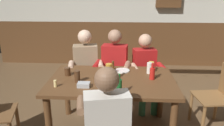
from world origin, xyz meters
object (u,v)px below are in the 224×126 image
object	(u,v)px
bottle_1	(152,73)
person_0	(86,66)
person_2	(145,69)
pint_glass_0	(109,69)
table_candle	(55,84)
pint_glass_2	(68,71)
condiment_caddy	(84,85)
pint_glass_3	(149,68)
dining_table	(112,87)
chair_empty_near_left	(219,96)
plate_0	(122,71)
person_1	(114,66)
person_3	(106,118)
pint_glass_5	(113,84)
bottle_0	(119,86)
bottle_2	(113,72)
pint_glass_4	(151,66)
pint_glass_1	(77,76)

from	to	relation	value
bottle_1	person_0	bearing A→B (deg)	143.75
person_2	pint_glass_0	xyz separation A→B (m)	(-0.53, -0.57, 0.19)
table_candle	bottle_1	xyz separation A→B (m)	(1.13, 0.29, 0.04)
bottle_1	pint_glass_2	bearing A→B (deg)	176.32
condiment_caddy	pint_glass_3	world-z (taller)	pint_glass_3
dining_table	condiment_caddy	xyz separation A→B (m)	(-0.31, -0.24, 0.13)
chair_empty_near_left	plate_0	distance (m)	1.32
pint_glass_0	person_1	bearing A→B (deg)	86.15
person_3	pint_glass_0	distance (m)	0.89
person_3	pint_glass_3	world-z (taller)	person_3
pint_glass_5	bottle_0	bearing A→B (deg)	-64.57
condiment_caddy	bottle_2	size ratio (longest dim) A/B	0.60
plate_0	bottle_2	distance (m)	0.31
pint_glass_0	pint_glass_2	bearing A→B (deg)	-174.43
dining_table	person_1	size ratio (longest dim) A/B	1.25
person_2	person_3	bearing A→B (deg)	61.06
plate_0	pint_glass_0	world-z (taller)	pint_glass_0
person_1	dining_table	bearing A→B (deg)	97.66
chair_empty_near_left	pint_glass_3	size ratio (longest dim) A/B	6.03
pint_glass_3	dining_table	bearing A→B (deg)	-154.64
plate_0	pint_glass_5	world-z (taller)	pint_glass_5
person_1	pint_glass_5	size ratio (longest dim) A/B	12.25
person_3	pint_glass_0	bearing A→B (deg)	81.20
person_1	pint_glass_2	distance (m)	0.85
bottle_0	bottle_1	xyz separation A→B (m)	(0.40, 0.43, -0.01)
person_2	pint_glass_4	bearing A→B (deg)	85.42
bottle_0	pint_glass_5	distance (m)	0.16
bottle_1	bottle_2	size ratio (longest dim) A/B	0.89
dining_table	table_candle	size ratio (longest dim) A/B	19.38
bottle_1	pint_glass_4	world-z (taller)	bottle_1
pint_glass_2	pint_glass_1	bearing A→B (deg)	-50.57
person_1	bottle_0	distance (m)	1.14
person_0	bottle_2	distance (m)	0.87
table_candle	pint_glass_4	size ratio (longest dim) A/B	0.63
pint_glass_0	pint_glass_5	bearing A→B (deg)	-79.06
pint_glass_4	plate_0	bearing A→B (deg)	-174.49
dining_table	pint_glass_4	world-z (taller)	pint_glass_4
table_candle	pint_glass_0	bearing A→B (deg)	35.12
plate_0	pint_glass_1	xyz separation A→B (m)	(-0.53, -0.40, 0.06)
person_1	pint_glass_1	world-z (taller)	person_1
table_candle	pint_glass_2	bearing A→B (deg)	81.64
pint_glass_4	person_2	bearing A→B (deg)	95.47
bottle_1	pint_glass_3	bearing A→B (deg)	93.87
bottle_1	dining_table	bearing A→B (deg)	-176.99
plate_0	pint_glass_4	size ratio (longest dim) A/B	1.58
person_0	bottle_0	xyz separation A→B (m)	(0.55, -1.12, 0.17)
bottle_2	pint_glass_5	distance (m)	0.27
pint_glass_0	person_3	bearing A→B (deg)	-87.74
pint_glass_5	person_0	bearing A→B (deg)	116.14
pint_glass_3	bottle_1	bearing A→B (deg)	-86.13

